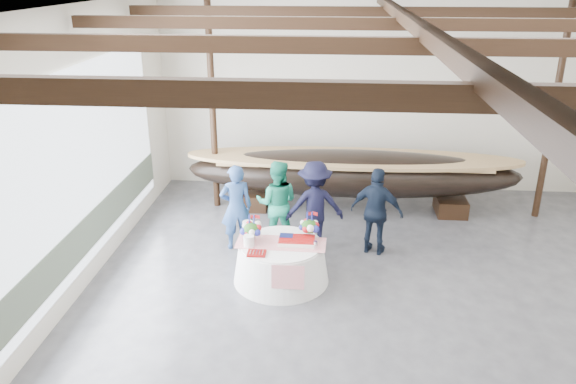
{
  "coord_description": "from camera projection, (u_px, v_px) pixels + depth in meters",
  "views": [
    {
      "loc": [
        -0.91,
        -7.04,
        5.0
      ],
      "look_at": [
        -1.74,
        2.75,
        1.07
      ],
      "focal_mm": 35.0,
      "sensor_mm": 36.0,
      "label": 1
    }
  ],
  "objects": [
    {
      "name": "guest_woman_blue",
      "position": [
        236.0,
        207.0,
        10.51
      ],
      "size": [
        0.7,
        0.56,
        1.67
      ],
      "primitive_type": "imported",
      "rotation": [
        0.0,
        0.0,
        3.44
      ],
      "color": "navy",
      "rests_on": "ground"
    },
    {
      "name": "wall_left",
      "position": [
        40.0,
        179.0,
        7.86
      ],
      "size": [
        0.02,
        12.0,
        4.5
      ],
      "primitive_type": "cube",
      "color": "silver",
      "rests_on": "ground"
    },
    {
      "name": "tabletop_items",
      "position": [
        279.0,
        232.0,
        9.48
      ],
      "size": [
        1.52,
        0.96,
        0.4
      ],
      "color": "red",
      "rests_on": "banquet_table"
    },
    {
      "name": "pavilion_structure",
      "position": [
        405.0,
        48.0,
        7.54
      ],
      "size": [
        9.8,
        11.76,
        4.5
      ],
      "color": "black",
      "rests_on": "ground"
    },
    {
      "name": "guest_woman_teal",
      "position": [
        277.0,
        203.0,
        10.68
      ],
      "size": [
        0.84,
        0.66,
        1.69
      ],
      "primitive_type": "imported",
      "rotation": [
        0.0,
        0.0,
        3.11
      ],
      "color": "#1B8D6C",
      "rests_on": "ground"
    },
    {
      "name": "ceiling",
      "position": [
        415.0,
        14.0,
        6.63
      ],
      "size": [
        10.0,
        12.0,
        0.01
      ],
      "primitive_type": "cube",
      "color": "white",
      "rests_on": "wall_back"
    },
    {
      "name": "guest_man_left",
      "position": [
        315.0,
        206.0,
        10.5
      ],
      "size": [
        1.23,
        0.86,
        1.73
      ],
      "primitive_type": "imported",
      "rotation": [
        0.0,
        0.0,
        3.35
      ],
      "color": "black",
      "rests_on": "ground"
    },
    {
      "name": "open_bay",
      "position": [
        78.0,
        182.0,
        8.93
      ],
      "size": [
        0.03,
        7.0,
        3.2
      ],
      "color": "silver",
      "rests_on": "ground"
    },
    {
      "name": "wall_back",
      "position": [
        374.0,
        96.0,
        13.02
      ],
      "size": [
        10.0,
        0.02,
        4.5
      ],
      "primitive_type": "cube",
      "color": "silver",
      "rests_on": "ground"
    },
    {
      "name": "longboat_display",
      "position": [
        352.0,
        173.0,
        12.18
      ],
      "size": [
        7.23,
        1.45,
        1.36
      ],
      "color": "black",
      "rests_on": "ground"
    },
    {
      "name": "floor",
      "position": [
        389.0,
        331.0,
        8.3
      ],
      "size": [
        10.0,
        12.0,
        0.01
      ],
      "primitive_type": "cube",
      "color": "#3D3D42",
      "rests_on": "ground"
    },
    {
      "name": "banquet_table",
      "position": [
        281.0,
        262.0,
        9.55
      ],
      "size": [
        1.63,
        1.63,
        0.7
      ],
      "color": "white",
      "rests_on": "ground"
    },
    {
      "name": "guest_man_right",
      "position": [
        377.0,
        212.0,
        10.32
      ],
      "size": [
        1.06,
        0.7,
        1.68
      ],
      "primitive_type": "imported",
      "rotation": [
        0.0,
        0.0,
        2.81
      ],
      "color": "black",
      "rests_on": "ground"
    }
  ]
}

